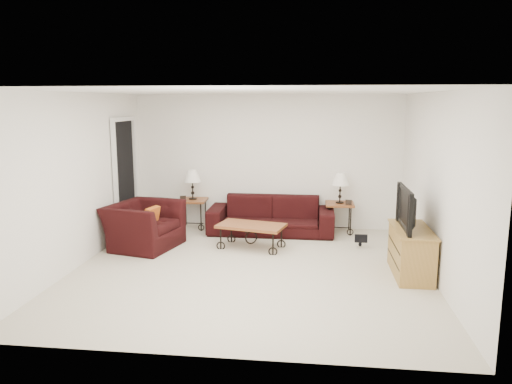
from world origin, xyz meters
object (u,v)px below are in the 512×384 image
lamp_left (193,185)px  tv_stand (411,252)px  armchair (144,225)px  side_table_right (339,218)px  backpack (360,235)px  side_table_left (193,214)px  coffee_table (251,236)px  lamp_right (340,188)px  television (412,208)px  sofa (271,215)px

lamp_left → tv_stand: (3.61, -2.16, -0.51)m
armchair → side_table_right: bearing=-54.3°
backpack → side_table_left: bearing=163.9°
coffee_table → tv_stand: size_ratio=0.97×
lamp_left → lamp_right: 2.73m
lamp_right → armchair: bearing=-157.8°
lamp_left → coffee_table: lamp_left is taller
armchair → television: television is taller
side_table_right → television: television is taller
side_table_right → backpack: bearing=-70.1°
sofa → side_table_left: bearing=173.2°
coffee_table → television: size_ratio=1.08×
armchair → side_table_left: bearing=-7.1°
side_table_right → coffee_table: bearing=-141.5°
tv_stand → television: (-0.02, 0.00, 0.61)m
tv_stand → television: bearing=180.0°
side_table_left → armchair: armchair is taller
coffee_table → side_table_right: bearing=38.5°
side_table_right → lamp_left: lamp_left is taller
lamp_right → backpack: lamp_right is taller
sofa → television: 2.94m
tv_stand → lamp_right: bearing=112.0°
sofa → armchair: armchair is taller
sofa → side_table_right: size_ratio=4.09×
tv_stand → side_table_right: bearing=112.0°
armchair → lamp_right: bearing=-54.3°
lamp_left → coffee_table: 1.84m
sofa → backpack: bearing=-23.7°
lamp_left → television: television is taller
lamp_left → television: (3.59, -2.16, 0.11)m
coffee_table → backpack: size_ratio=2.64×
sofa → lamp_right: lamp_right is taller
tv_stand → television: size_ratio=1.12×
coffee_table → backpack: backpack is taller
tv_stand → coffee_table: bearing=157.2°
coffee_table → lamp_left: bearing=137.1°
tv_stand → armchair: bearing=168.4°
side_table_left → tv_stand: bearing=-30.9°
coffee_table → side_table_left: bearing=137.1°
side_table_right → tv_stand: tv_stand is taller
backpack → side_table_right: bearing=109.6°
coffee_table → television: television is taller
tv_stand → backpack: tv_stand is taller
side_table_right → side_table_left: bearing=180.0°
coffee_table → tv_stand: (2.35, -0.99, 0.13)m
side_table_right → coffee_table: 1.88m
television → lamp_right: bearing=-158.4°
side_table_right → lamp_right: lamp_right is taller
lamp_right → tv_stand: bearing=-68.0°
side_table_left → coffee_table: 1.72m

